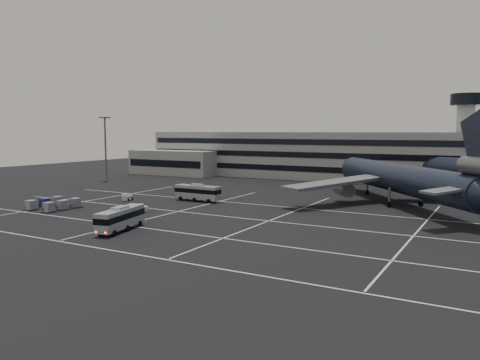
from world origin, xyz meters
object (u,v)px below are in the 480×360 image
Objects in this scene: trijet_main at (402,179)px; tug_a at (127,197)px; uld_cluster at (53,204)px; bus_near at (120,218)px; bus_far at (198,192)px.

tug_a is at bearing 164.78° from trijet_main.
bus_near is at bearing -18.30° from uld_cluster.
bus_far is at bearing 163.39° from trijet_main.
trijet_main reaches higher than bus_near.
bus_far is (-6.63, 29.01, 0.00)m from bus_near.
trijet_main is at bearing -67.55° from bus_far.
bus_near is at bearing -62.91° from tug_a.
uld_cluster is (-4.66, -14.41, 0.21)m from tug_a.
uld_cluster reaches higher than tug_a.
bus_near is 1.29× the size of uld_cluster.
bus_far reaches higher than bus_near.
tug_a is 15.14m from uld_cluster.
trijet_main is 18.57× the size of tug_a.
bus_far reaches higher than tug_a.
bus_near is 1.02× the size of bus_far.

